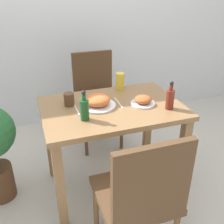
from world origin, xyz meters
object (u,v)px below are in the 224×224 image
object	(u,v)px
drink_cup	(69,99)
condiment_bottle	(84,109)
sauce_bottle	(170,98)
chair_near	(140,196)
juice_glass	(120,81)
side_plate	(143,101)
chair_far	(96,93)
food_plate	(98,101)

from	to	relation	value
drink_cup	condiment_bottle	xyz separation A→B (m)	(0.05, -0.25, 0.03)
sauce_bottle	chair_near	bearing A→B (deg)	-130.84
chair_near	sauce_bottle	bearing A→B (deg)	-130.84
drink_cup	juice_glass	size ratio (longest dim) A/B	0.69
side_plate	juice_glass	world-z (taller)	juice_glass
chair_far	drink_cup	world-z (taller)	chair_far
juice_glass	condiment_bottle	distance (m)	0.58
juice_glass	sauce_bottle	bearing A→B (deg)	-66.49
side_plate	sauce_bottle	bearing A→B (deg)	-40.44
drink_cup	sauce_bottle	size ratio (longest dim) A/B	0.45
chair_far	condiment_bottle	xyz separation A→B (m)	(-0.31, -0.86, 0.29)
side_plate	condiment_bottle	size ratio (longest dim) A/B	0.87
chair_near	chair_far	bearing A→B (deg)	-96.03
food_plate	condiment_bottle	world-z (taller)	condiment_bottle
juice_glass	food_plate	bearing A→B (deg)	-135.43
chair_near	sauce_bottle	world-z (taller)	sauce_bottle
side_plate	condiment_bottle	distance (m)	0.46
chair_far	side_plate	distance (m)	0.82
juice_glass	sauce_bottle	distance (m)	0.50
chair_far	side_plate	world-z (taller)	chair_far
side_plate	chair_far	bearing A→B (deg)	100.41
chair_near	condiment_bottle	xyz separation A→B (m)	(-0.16, 0.53, 0.29)
chair_near	juice_glass	distance (m)	1.02
chair_far	juice_glass	bearing A→B (deg)	-78.68
chair_near	juice_glass	world-z (taller)	chair_near
condiment_bottle	chair_near	bearing A→B (deg)	-73.16
sauce_bottle	condiment_bottle	size ratio (longest dim) A/B	1.00
chair_far	food_plate	distance (m)	0.76
side_plate	condiment_bottle	world-z (taller)	condiment_bottle
drink_cup	side_plate	bearing A→B (deg)	-17.09
food_plate	drink_cup	xyz separation A→B (m)	(-0.19, 0.08, 0.01)
chair_near	juice_glass	size ratio (longest dim) A/B	6.82
sauce_bottle	condiment_bottle	xyz separation A→B (m)	(-0.59, 0.03, 0.00)
chair_far	sauce_bottle	xyz separation A→B (m)	(0.29, -0.89, 0.29)
food_plate	sauce_bottle	distance (m)	0.50
chair_far	condiment_bottle	world-z (taller)	condiment_bottle
food_plate	juice_glass	xyz separation A→B (m)	(0.26, 0.26, 0.03)
chair_near	side_plate	world-z (taller)	chair_near
drink_cup	condiment_bottle	bearing A→B (deg)	-77.39
food_plate	side_plate	size ratio (longest dim) A/B	1.42
side_plate	condiment_bottle	bearing A→B (deg)	-168.67
food_plate	drink_cup	world-z (taller)	drink_cup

